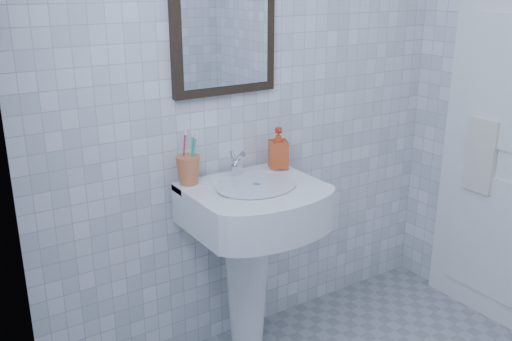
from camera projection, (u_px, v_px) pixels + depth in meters
wall_back at (256, 87)px, 2.63m from camera, size 2.20×0.02×2.50m
wall_left at (121, 237)px, 1.11m from camera, size 0.02×2.40×2.50m
washbasin at (249, 242)px, 2.58m from camera, size 0.58×0.42×0.89m
faucet at (237, 165)px, 2.55m from camera, size 0.05×0.11×0.13m
toothbrush_cup at (188, 170)px, 2.45m from camera, size 0.13×0.13×0.12m
soap_dispenser at (278, 148)px, 2.66m from camera, size 0.11×0.11×0.19m
wall_mirror at (224, 22)px, 2.43m from camera, size 0.50×0.04×0.62m
towel_ring at (488, 121)px, 2.85m from camera, size 0.01×0.18×0.18m
hand_towel at (481, 156)px, 2.90m from camera, size 0.03×0.16×0.38m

